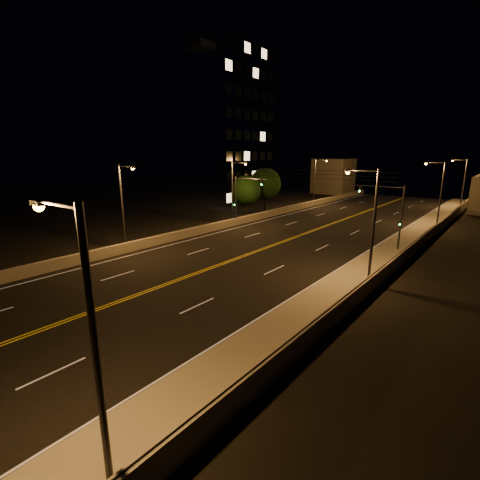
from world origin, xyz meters
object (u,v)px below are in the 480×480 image
Objects in this scene: streetlight_4 at (124,202)px; traffic_signal_left at (241,196)px; streetlight_2 at (439,190)px; streetlight_3 at (462,180)px; streetlight_1 at (370,219)px; streetlight_5 at (234,189)px; streetlight_6 at (316,179)px; tree_0 at (246,190)px; traffic_signal_right at (392,210)px; streetlight_0 at (88,339)px; building_tower at (203,128)px; tree_1 at (265,184)px.

streetlight_4 is 16.84m from traffic_signal_left.
streetlight_3 is (0.00, 21.24, 0.00)m from streetlight_2.
streetlight_1 and streetlight_5 have the same top height.
streetlight_1 is 1.00× the size of streetlight_6.
streetlight_2 is at bearing -90.00° from streetlight_3.
tree_0 is (-4.52, 6.86, -0.18)m from traffic_signal_left.
streetlight_2 reaches higher than traffic_signal_right.
streetlight_3 is at bearing 87.70° from traffic_signal_right.
traffic_signal_left is (1.06, -23.38, -0.86)m from streetlight_6.
building_tower is at bearing 131.86° from streetlight_0.
streetlight_6 is (0.00, 23.60, 0.00)m from streetlight_5.
streetlight_1 is 10.87m from traffic_signal_right.
streetlight_3 is at bearing 90.00° from streetlight_2.
tree_0 is (-24.86, 17.60, -1.04)m from streetlight_1.
streetlight_0 is 1.00× the size of streetlight_1.
traffic_signal_left is at bearing -119.23° from streetlight_3.
tree_1 is (-5.19, 13.02, 0.41)m from traffic_signal_left.
streetlight_0 is at bearing -87.37° from traffic_signal_right.
tree_0 is at bearing 115.99° from streetlight_5.
streetlight_4 is at bearing -93.62° from traffic_signal_left.
streetlight_2 is 38.43m from streetlight_4.
traffic_signal_left is 14.02m from tree_1.
streetlight_3 is at bearing 59.66° from streetlight_5.
traffic_signal_right is at bearing -92.30° from streetlight_3.
streetlight_0 and streetlight_5 have the same top height.
streetlight_2 is 25.62m from tree_1.
building_tower is at bearing 179.11° from streetlight_2.
streetlight_2 is 1.00× the size of streetlight_6.
streetlight_6 is 1.37× the size of tree_0.
tree_1 is at bearing 111.73° from traffic_signal_left.
streetlight_6 reaches higher than traffic_signal_right.
traffic_signal_right is at bearing -49.54° from streetlight_6.
traffic_signal_right is (-1.46, 10.73, -0.86)m from streetlight_1.
streetlight_3 is (0.00, 47.10, 0.00)m from streetlight_1.
streetlight_3 is at bearing 42.43° from tree_1.
streetlight_2 is 26.22m from tree_0.
building_tower is at bearing -160.35° from streetlight_6.
streetlight_6 is 23.42m from traffic_signal_left.
streetlight_3 reaches higher than tree_0.
streetlight_3 and streetlight_5 have the same top height.
traffic_signal_left is (-20.34, -36.36, -0.86)m from streetlight_3.
streetlight_0 reaches higher than traffic_signal_right.
streetlight_5 is 1.30× the size of traffic_signal_left.
traffic_signal_left is at bearing -87.40° from streetlight_6.
traffic_signal_left is at bearing 122.58° from streetlight_0.
traffic_signal_right is 27.37m from tree_1.
streetlight_0 is 68.20m from streetlight_3.
streetlight_2 is (0.00, 46.96, 0.00)m from streetlight_0.
streetlight_0 is at bearing -60.35° from tree_1.
streetlight_0 reaches higher than tree_0.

